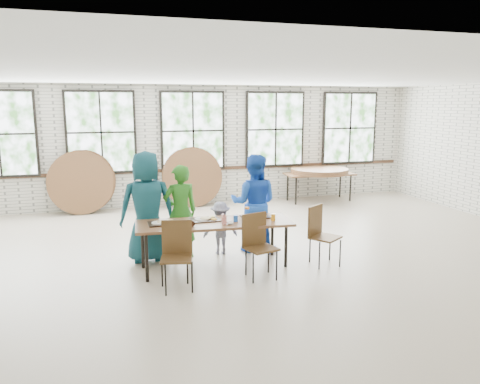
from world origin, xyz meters
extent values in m
plane|color=#AFA38B|center=(0.00, 0.00, 0.00)|extent=(12.00, 12.00, 0.00)
plane|color=white|center=(0.00, 0.00, 3.00)|extent=(12.00, 12.00, 0.00)
plane|color=silver|center=(0.00, 4.50, 1.50)|extent=(12.00, 0.00, 12.00)
plane|color=silver|center=(0.00, -4.50, 1.50)|extent=(12.00, 0.00, 12.00)
cube|color=#422819|center=(0.00, 4.47, 0.90)|extent=(11.80, 0.05, 0.08)
cube|color=black|center=(-2.20, 4.44, 1.88)|extent=(1.62, 0.05, 1.97)
cube|color=white|center=(-2.20, 4.41, 1.88)|extent=(1.50, 0.01, 1.85)
cube|color=black|center=(0.00, 4.44, 1.88)|extent=(1.62, 0.05, 1.97)
cube|color=white|center=(0.00, 4.41, 1.88)|extent=(1.50, 0.01, 1.85)
cube|color=black|center=(2.20, 4.44, 1.88)|extent=(1.62, 0.05, 1.97)
cube|color=white|center=(2.20, 4.41, 1.88)|extent=(1.50, 0.01, 1.85)
cube|color=black|center=(4.40, 4.44, 1.88)|extent=(1.62, 0.05, 1.97)
cube|color=white|center=(4.40, 4.41, 1.88)|extent=(1.50, 0.01, 1.85)
cube|color=brown|center=(-0.63, -0.30, 0.72)|extent=(2.46, 1.00, 0.04)
cylinder|color=black|center=(-1.71, -0.60, 0.35)|extent=(0.05, 0.05, 0.70)
cylinder|color=black|center=(-1.71, 0.00, 0.35)|extent=(0.05, 0.05, 0.70)
cylinder|color=black|center=(0.45, -0.60, 0.35)|extent=(0.05, 0.05, 0.70)
cylinder|color=black|center=(0.45, 0.00, 0.35)|extent=(0.05, 0.05, 0.70)
cube|color=#4E341A|center=(-1.35, -1.02, 0.45)|extent=(0.50, 0.48, 0.03)
cube|color=#4E341A|center=(-1.30, -0.84, 0.70)|extent=(0.42, 0.12, 0.50)
cylinder|color=black|center=(-1.53, -1.19, 0.22)|extent=(0.02, 0.02, 0.44)
cylinder|color=black|center=(-1.53, -0.85, 0.22)|extent=(0.02, 0.02, 0.44)
cylinder|color=black|center=(-1.17, -1.19, 0.22)|extent=(0.02, 0.02, 0.44)
cylinder|color=black|center=(-1.17, -0.85, 0.22)|extent=(0.02, 0.02, 0.44)
cube|color=#4E341A|center=(-0.08, -0.94, 0.45)|extent=(0.51, 0.50, 0.03)
cube|color=#4E341A|center=(-0.13, -0.75, 0.70)|extent=(0.41, 0.14, 0.50)
cylinder|color=black|center=(-0.26, -1.11, 0.22)|extent=(0.02, 0.02, 0.44)
cylinder|color=black|center=(-0.26, -0.77, 0.22)|extent=(0.02, 0.02, 0.44)
cylinder|color=black|center=(0.10, -1.11, 0.22)|extent=(0.02, 0.02, 0.44)
cylinder|color=black|center=(0.10, -0.77, 0.22)|extent=(0.02, 0.02, 0.44)
cube|color=#4E341A|center=(1.09, -0.69, 0.45)|extent=(0.57, 0.57, 0.03)
cube|color=#4E341A|center=(0.98, -0.53, 0.70)|extent=(0.36, 0.26, 0.50)
cylinder|color=black|center=(0.91, -0.86, 0.22)|extent=(0.02, 0.02, 0.44)
cylinder|color=black|center=(0.91, -0.52, 0.22)|extent=(0.02, 0.02, 0.44)
cylinder|color=black|center=(1.27, -0.86, 0.22)|extent=(0.02, 0.02, 0.44)
cylinder|color=black|center=(1.27, -0.52, 0.22)|extent=(0.02, 0.02, 0.44)
imported|color=#18545C|center=(-1.59, 0.35, 0.91)|extent=(0.89, 0.58, 1.81)
imported|color=#276F1D|center=(-1.05, 0.35, 0.78)|extent=(0.61, 0.44, 1.57)
imported|color=#151642|center=(-0.37, 0.35, 0.45)|extent=(0.61, 0.39, 0.91)
imported|color=blue|center=(0.24, 0.35, 0.85)|extent=(1.02, 0.92, 1.70)
cube|color=brown|center=(3.25, 3.89, 0.72)|extent=(1.84, 0.85, 0.04)
cylinder|color=black|center=(2.47, 3.62, 0.35)|extent=(0.04, 0.04, 0.70)
cylinder|color=black|center=(2.47, 4.17, 0.35)|extent=(0.04, 0.04, 0.70)
cylinder|color=black|center=(4.03, 3.62, 0.35)|extent=(0.04, 0.04, 0.70)
cylinder|color=black|center=(4.03, 4.17, 0.35)|extent=(0.04, 0.04, 0.70)
cube|color=black|center=(-1.41, -0.20, 0.75)|extent=(0.44, 0.33, 0.02)
cube|color=black|center=(-0.74, -0.16, 0.75)|extent=(0.44, 0.33, 0.02)
cube|color=black|center=(0.08, -0.20, 0.75)|extent=(0.44, 0.33, 0.02)
cylinder|color=black|center=(-1.03, -0.48, 0.79)|extent=(0.09, 0.09, 0.09)
cube|color=red|center=(-0.52, -0.48, 0.80)|extent=(0.06, 0.07, 0.11)
cylinder|color=blue|center=(-0.31, -0.38, 0.79)|extent=(0.07, 0.07, 0.10)
cylinder|color=orange|center=(0.27, -0.49, 0.80)|extent=(0.07, 0.07, 0.11)
cylinder|color=white|center=(-0.14, -0.50, 0.79)|extent=(0.17, 0.17, 0.10)
ellipsoid|color=white|center=(-1.20, -0.53, 0.76)|extent=(0.11, 0.11, 0.05)
ellipsoid|color=white|center=(-0.44, -0.52, 0.76)|extent=(0.11, 0.11, 0.05)
ellipsoid|color=white|center=(-0.06, -0.32, 0.76)|extent=(0.11, 0.11, 0.05)
cylinder|color=brown|center=(3.25, 3.89, 0.76)|extent=(1.50, 1.50, 0.04)
cylinder|color=brown|center=(3.25, 3.89, 0.80)|extent=(1.50, 1.50, 0.04)
cylinder|color=brown|center=(3.25, 3.89, 0.85)|extent=(1.50, 1.50, 0.04)
cylinder|color=brown|center=(-2.67, 4.30, 0.73)|extent=(1.50, 0.30, 1.49)
cylinder|color=brown|center=(-2.73, 4.20, 0.73)|extent=(1.50, 0.38, 1.47)
cylinder|color=brown|center=(-0.08, 4.30, 0.73)|extent=(1.50, 0.32, 1.48)
cylinder|color=brown|center=(-0.07, 4.20, 0.73)|extent=(1.50, 0.29, 1.49)
camera|label=1|loc=(-2.30, -7.14, 2.54)|focal=35.00mm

